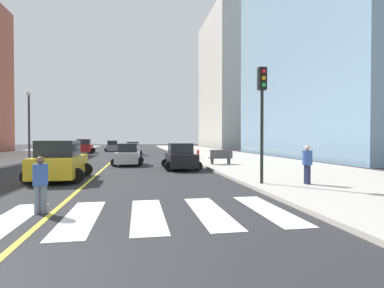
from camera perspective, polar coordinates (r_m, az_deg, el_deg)
sidewalk_kerb_east at (r=26.59m, az=11.57°, el=-3.45°), size 10.00×120.00×0.15m
crosswalk_paint at (r=9.24m, az=-25.70°, el=-12.50°), size 13.50×4.00×0.01m
lane_divider_paint at (r=44.77m, az=-13.13°, el=-1.71°), size 0.16×80.00×0.01m
parking_garage_concrete at (r=76.32m, az=9.79°, el=11.25°), size 18.00×24.00×31.34m
car_red_nearest at (r=46.99m, az=-19.46°, el=-0.46°), size 3.00×4.66×2.04m
car_white_second at (r=39.79m, az=-11.01°, el=-0.91°), size 2.41×3.84×1.71m
car_silver_third at (r=25.06m, az=-11.85°, el=-2.03°), size 2.55×3.97×1.74m
car_yellow_fourth at (r=17.11m, az=-23.48°, el=-3.05°), size 2.89×4.60×2.04m
car_black_fifth at (r=21.33m, az=-2.13°, el=-2.45°), size 2.53×4.06×1.82m
car_gray_sixth at (r=52.03m, az=-14.60°, el=-0.42°), size 2.58×4.06×1.79m
traffic_light_near_corner at (r=13.98m, az=12.97°, el=7.58°), size 0.36×0.41×5.15m
park_bench at (r=23.75m, az=5.39°, el=-2.48°), size 1.83×0.67×1.12m
pedestrian_crossing at (r=9.84m, az=-26.45°, el=-6.37°), size 0.41×0.41×1.64m
pedestrian_waiting_east at (r=14.32m, az=20.73°, el=-3.29°), size 0.42×0.42×1.70m
fire_hydrant at (r=30.49m, az=1.12°, el=-1.90°), size 0.26×0.26×0.89m
street_lamp at (r=33.49m, az=-28.16°, el=4.21°), size 0.44×0.44×6.54m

